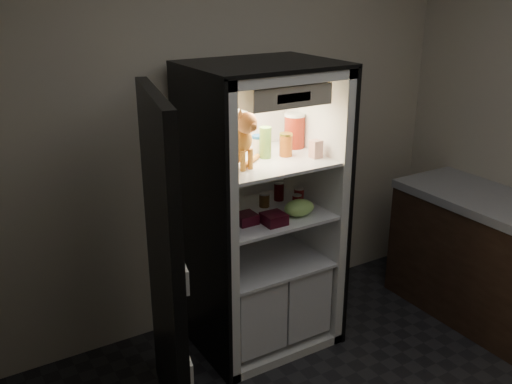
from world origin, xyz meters
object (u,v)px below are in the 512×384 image
Objects in this scene: soda_can_b at (299,197)px; grape_bag at (299,208)px; salsa_jar at (286,145)px; condiment_jar at (264,200)px; parmesan_shaker at (265,143)px; berry_box_right at (274,219)px; soda_can_a at (279,191)px; pepper_jar at (294,131)px; cream_carton at (316,149)px; soda_can_c at (297,203)px; tabby_cat at (235,143)px; berry_box_left at (246,219)px; mayo_tub at (259,145)px; refrigerator at (259,230)px.

soda_can_b reaches higher than grape_bag.
salsa_jar is 0.40m from condiment_jar.
berry_box_right is (-0.07, -0.21, -0.41)m from parmesan_shaker.
salsa_jar is at bearing -108.22° from soda_can_a.
pepper_jar reaches higher than soda_can_a.
soda_can_a is at bearing 18.24° from condiment_jar.
salsa_jar is 0.19m from cream_carton.
parmesan_shaker reaches higher than berry_box_right.
cream_carton is 1.01× the size of soda_can_c.
tabby_cat is 0.53m from condiment_jar.
berry_box_left is (-0.38, 0.00, -0.02)m from soda_can_c.
soda_can_b is 0.23m from condiment_jar.
tabby_cat is at bearing 167.72° from cream_carton.
soda_can_c is (-0.01, -0.22, -0.01)m from soda_can_a.
soda_can_c is 0.22m from condiment_jar.
salsa_jar is at bearing 137.77° from cream_carton.
soda_can_c reaches higher than berry_box_right.
pepper_jar reaches higher than mayo_tub.
parmesan_shaker is 0.46m from grape_bag.
pepper_jar reaches higher than salsa_jar.
berry_box_right is at bearing -57.19° from tabby_cat.
salsa_jar is (0.37, 0.01, -0.06)m from tabby_cat.
soda_can_b is 1.27× the size of condiment_jar.
pepper_jar is 2.39× the size of condiment_jar.
pepper_jar is 1.70× the size of berry_box_right.
condiment_jar is at bearing -48.00° from mayo_tub.
grape_bag is at bearing -113.48° from soda_can_c.
tabby_cat is at bearing 170.05° from soda_can_c.
mayo_tub reaches higher than soda_can_a.
salsa_jar is 0.72× the size of grape_bag.
mayo_tub is (0.03, 0.05, 0.56)m from refrigerator.
tabby_cat reaches higher than mayo_tub.
tabby_cat is 0.62m from soda_can_a.
condiment_jar is (-0.10, 0.09, -0.38)m from salsa_jar.
mayo_tub is 0.39m from soda_can_a.
grape_bag is (0.11, -0.24, 0.00)m from condiment_jar.
tabby_cat is 3.00× the size of berry_box_left.
soda_can_b is at bearing -71.10° from soda_can_a.
berry_box_left is (-0.19, -0.16, 0.18)m from refrigerator.
soda_can_c reaches higher than berry_box_left.
salsa_jar is at bearing 41.90° from berry_box_right.
soda_can_a is 1.12× the size of soda_can_c.
parmesan_shaker is at bearing -1.69° from tabby_cat.
refrigerator is 0.68m from tabby_cat.
salsa_jar is 1.09× the size of berry_box_right.
berry_box_right is (-0.36, -0.31, -0.43)m from pepper_jar.
salsa_jar is at bearing -42.81° from mayo_tub.
soda_can_a is 0.45m from berry_box_left.
condiment_jar is 0.71× the size of berry_box_right.
refrigerator is 0.60m from salsa_jar.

